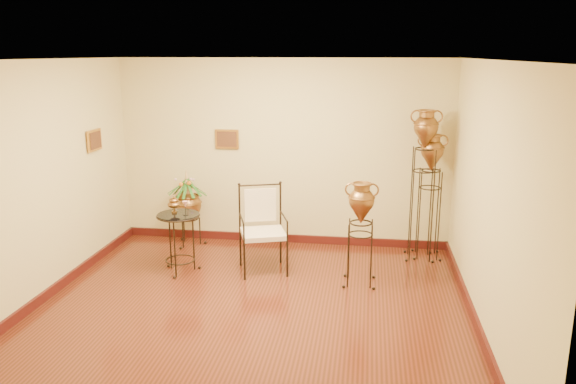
# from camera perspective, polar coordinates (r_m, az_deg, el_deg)

# --- Properties ---
(ground) EXTENTS (5.00, 5.00, 0.00)m
(ground) POSITION_cam_1_polar(r_m,az_deg,el_deg) (6.54, -3.89, -12.10)
(ground) COLOR #5E2216
(ground) RESTS_ON ground
(room_shell) EXTENTS (5.02, 5.02, 2.81)m
(room_shell) POSITION_cam_1_polar(r_m,az_deg,el_deg) (5.99, -4.20, 3.00)
(room_shell) COLOR beige
(room_shell) RESTS_ON ground
(amphora_tall) EXTENTS (0.56, 0.56, 2.14)m
(amphora_tall) POSITION_cam_1_polar(r_m,az_deg,el_deg) (8.04, 13.52, 0.83)
(amphora_tall) COLOR black
(amphora_tall) RESTS_ON ground
(amphora_mid) EXTENTS (0.53, 0.53, 1.80)m
(amphora_mid) POSITION_cam_1_polar(r_m,az_deg,el_deg) (8.17, 14.18, -0.33)
(amphora_mid) COLOR black
(amphora_mid) RESTS_ON ground
(amphora_short) EXTENTS (0.44, 0.44, 1.35)m
(amphora_short) POSITION_cam_1_polar(r_m,az_deg,el_deg) (7.10, 7.37, -4.17)
(amphora_short) COLOR black
(amphora_short) RESTS_ON ground
(planter_urn) EXTENTS (0.71, 0.71, 1.21)m
(planter_urn) POSITION_cam_1_polar(r_m,az_deg,el_deg) (8.61, -10.16, -1.00)
(planter_urn) COLOR black
(planter_urn) RESTS_ON ground
(armchair) EXTENTS (0.81, 0.78, 1.16)m
(armchair) POSITION_cam_1_polar(r_m,az_deg,el_deg) (7.47, -2.56, -3.88)
(armchair) COLOR black
(armchair) RESTS_ON ground
(side_table) EXTENTS (0.63, 0.63, 1.02)m
(side_table) POSITION_cam_1_polar(r_m,az_deg,el_deg) (7.64, -10.98, -4.99)
(side_table) COLOR black
(side_table) RESTS_ON ground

